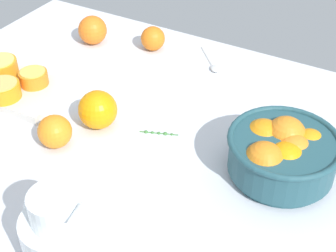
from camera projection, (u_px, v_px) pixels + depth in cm
name	position (u px, v px, depth cm)	size (l,w,h in cm)	color
ground_plane	(188.00, 155.00, 102.57)	(143.81, 89.21, 3.00)	silver
fruit_bowl	(282.00, 152.00, 93.09)	(21.28, 21.28, 10.52)	#234C56
juice_pitcher	(62.00, 244.00, 74.97)	(16.03, 11.62, 17.29)	white
cutting_board	(13.00, 88.00, 117.71)	(26.58, 15.87, 2.02)	beige
orange_half_0	(0.00, 68.00, 118.68)	(8.42, 8.42, 4.51)	orange
orange_half_1	(3.00, 90.00, 111.84)	(7.74, 7.74, 3.82)	orange
orange_half_2	(34.00, 78.00, 116.19)	(6.67, 6.67, 3.54)	orange
loose_orange_0	(93.00, 30.00, 134.79)	(7.78, 7.78, 7.78)	orange
loose_orange_1	(98.00, 110.00, 105.47)	(8.37, 8.37, 8.37)	orange
loose_orange_2	(55.00, 131.00, 100.74)	(7.00, 7.00, 7.00)	orange
loose_orange_3	(153.00, 39.00, 132.36)	(6.49, 6.49, 6.49)	orange
spoon	(212.00, 63.00, 127.72)	(10.18, 11.08, 1.00)	silver
herb_sprig_0	(158.00, 132.00, 105.67)	(7.90, 3.27, 0.94)	#3B7535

